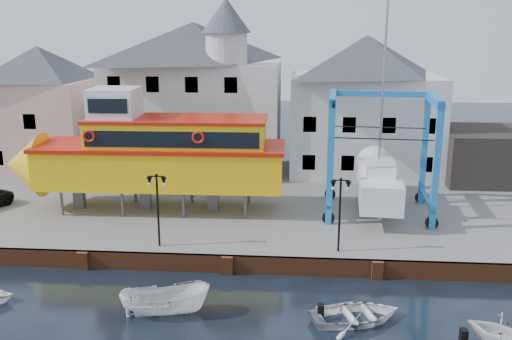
{
  "coord_description": "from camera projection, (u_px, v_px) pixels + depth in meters",
  "views": [
    {
      "loc": [
        3.79,
        -28.26,
        13.25
      ],
      "look_at": [
        1.0,
        7.0,
        4.0
      ],
      "focal_mm": 40.0,
      "sensor_mm": 36.0,
      "label": 1
    }
  ],
  "objects": [
    {
      "name": "motorboat_b",
      "position": [
        356.0,
        321.0,
        26.01
      ],
      "size": [
        4.88,
        4.08,
        0.87
      ],
      "primitive_type": "imported",
      "rotation": [
        0.0,
        0.0,
        1.87
      ],
      "color": "white",
      "rests_on": "ground"
    },
    {
      "name": "ground",
      "position": [
        227.0,
        273.0,
        30.9
      ],
      "size": [
        140.0,
        140.0,
        0.0
      ],
      "primitive_type": "plane",
      "color": "black",
      "rests_on": "ground"
    },
    {
      "name": "quay_wall",
      "position": [
        228.0,
        264.0,
        30.87
      ],
      "size": [
        44.0,
        0.47,
        1.0
      ],
      "color": "brown",
      "rests_on": "ground"
    },
    {
      "name": "building_pink",
      "position": [
        42.0,
        108.0,
        48.07
      ],
      "size": [
        8.0,
        7.0,
        10.3
      ],
      "color": "#D39D96",
      "rests_on": "hardstanding"
    },
    {
      "name": "building_white_right",
      "position": [
        364.0,
        105.0,
        46.86
      ],
      "size": [
        12.0,
        8.0,
        11.2
      ],
      "color": "silver",
      "rests_on": "hardstanding"
    },
    {
      "name": "lamp_post_left",
      "position": [
        157.0,
        192.0,
        31.3
      ],
      "size": [
        1.12,
        0.32,
        4.2
      ],
      "color": "black",
      "rests_on": "hardstanding"
    },
    {
      "name": "shed_dark",
      "position": [
        492.0,
        155.0,
        45.09
      ],
      "size": [
        8.0,
        7.0,
        4.0
      ],
      "primitive_type": "cube",
      "color": "black",
      "rests_on": "hardstanding"
    },
    {
      "name": "motorboat_a",
      "position": [
        166.0,
        315.0,
        26.56
      ],
      "size": [
        4.4,
        2.37,
        1.61
      ],
      "primitive_type": "imported",
      "rotation": [
        0.0,
        0.0,
        1.77
      ],
      "color": "white",
      "rests_on": "ground"
    },
    {
      "name": "hardstanding",
      "position": [
        247.0,
        202.0,
        41.38
      ],
      "size": [
        44.0,
        22.0,
        1.0
      ],
      "primitive_type": "cube",
      "color": "#605F5C",
      "rests_on": "ground"
    },
    {
      "name": "travel_lift",
      "position": [
        378.0,
        173.0,
        37.85
      ],
      "size": [
        7.36,
        10.1,
        15.04
      ],
      "rotation": [
        0.0,
        0.0,
        -0.07
      ],
      "color": "#1D6EB6",
      "rests_on": "hardstanding"
    },
    {
      "name": "building_white_main",
      "position": [
        196.0,
        95.0,
        47.15
      ],
      "size": [
        14.0,
        8.3,
        14.0
      ],
      "color": "silver",
      "rests_on": "hardstanding"
    },
    {
      "name": "tour_boat",
      "position": [
        144.0,
        154.0,
        37.46
      ],
      "size": [
        18.7,
        4.83,
        8.11
      ],
      "rotation": [
        0.0,
        0.0,
        0.02
      ],
      "color": "#59595E",
      "rests_on": "hardstanding"
    },
    {
      "name": "lamp_post_right",
      "position": [
        340.0,
        196.0,
        30.54
      ],
      "size": [
        1.12,
        0.32,
        4.2
      ],
      "color": "black",
      "rests_on": "hardstanding"
    }
  ]
}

